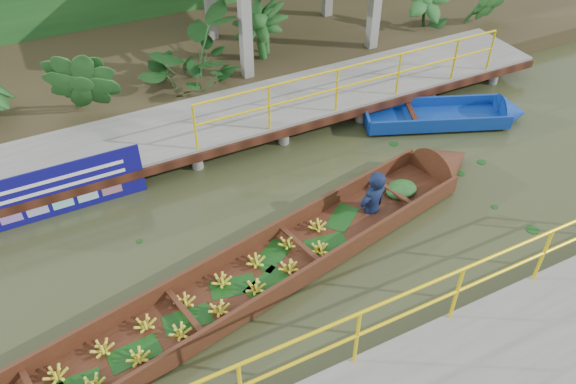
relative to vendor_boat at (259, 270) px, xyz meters
name	(u,v)px	position (x,y,z in m)	size (l,w,h in m)	color
ground	(300,233)	(1.13, 0.68, -0.23)	(80.00, 80.00, 0.00)	#31371B
land_strip	(172,54)	(1.13, 8.18, 0.00)	(30.00, 8.00, 0.45)	#302818
far_dock	(229,119)	(1.15, 4.11, 0.25)	(16.00, 2.06, 1.66)	slate
vendor_boat	(259,270)	(0.00, 0.00, 0.00)	(11.31, 3.43, 2.24)	#39180F
moored_blue_boat	(473,115)	(6.44, 2.21, -0.07)	(3.88, 2.31, 0.91)	navy
blue_banner	(49,193)	(-2.76, 3.16, 0.33)	(3.47, 0.04, 1.08)	#0F0C67
tropical_plants	(259,43)	(2.75, 5.98, 0.90)	(14.09, 1.09, 1.37)	#144119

